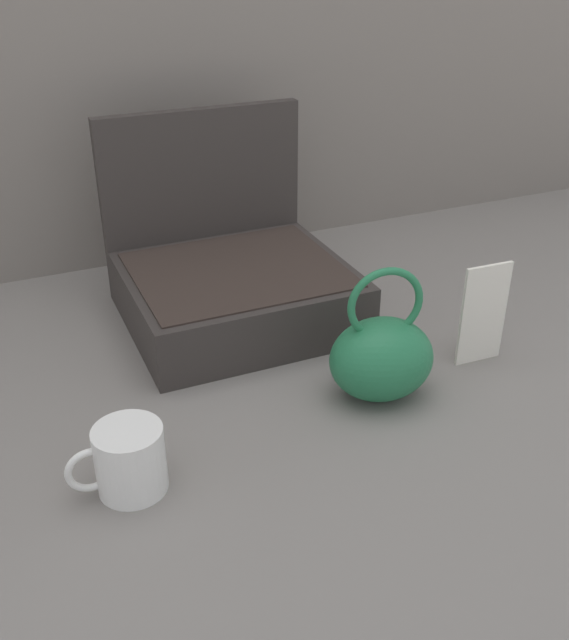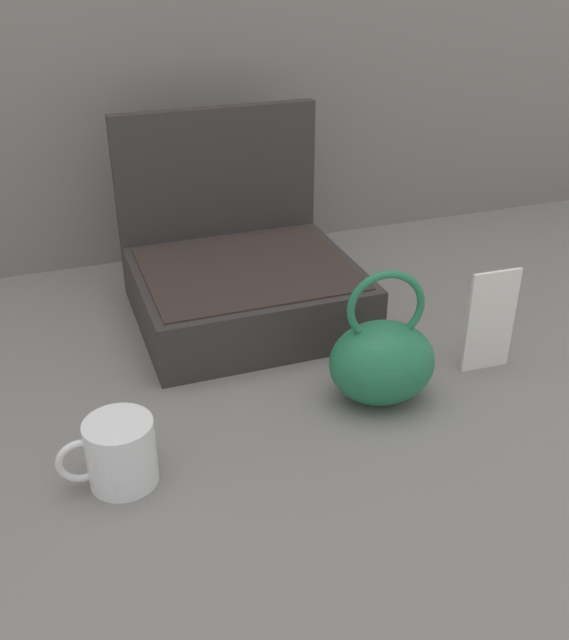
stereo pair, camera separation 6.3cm
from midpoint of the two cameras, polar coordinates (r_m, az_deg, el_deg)
The scene contains 5 objects.
ground_plane at distance 1.11m, azimuth 0.48°, elevation -5.45°, with size 6.00×6.00×0.00m, color slate.
open_suitcase at distance 1.29m, azimuth -1.99°, elevation 3.53°, with size 0.37×0.35×0.34m.
teal_pouch_handbag at distance 1.06m, azimuth 9.35°, elevation -3.13°, with size 0.17×0.15×0.21m.
coffee_mug at distance 0.93m, azimuth -10.91°, elevation -10.22°, with size 0.12×0.09×0.09m.
info_card_left at distance 1.17m, azimuth 17.35°, elevation -0.10°, with size 0.08×0.01×0.17m, color white.
Camera 2 is at (-0.29, -0.87, 0.62)m, focal length 40.83 mm.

